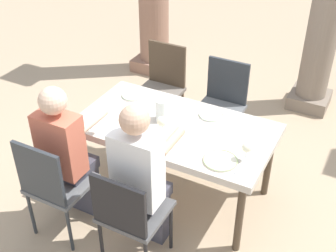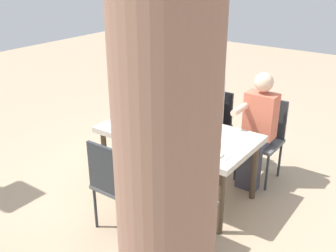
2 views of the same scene
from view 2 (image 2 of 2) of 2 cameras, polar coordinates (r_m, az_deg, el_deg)
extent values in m
plane|color=tan|center=(4.45, 1.33, -9.39)|extent=(16.00, 16.00, 0.00)
cube|color=beige|center=(4.12, 1.42, -1.15)|extent=(1.62, 0.89, 0.06)
cylinder|color=#473828|center=(3.70, 7.65, -10.95)|extent=(0.06, 0.06, 0.67)
cylinder|color=#473828|center=(4.45, -9.12, -4.73)|extent=(0.06, 0.06, 0.67)
cylinder|color=#473828|center=(4.26, 12.36, -6.33)|extent=(0.06, 0.06, 0.67)
cylinder|color=#473828|center=(4.93, -3.24, -1.57)|extent=(0.06, 0.06, 0.67)
cube|color=#6A6158|center=(3.37, 2.21, -11.56)|extent=(0.44, 0.44, 0.04)
cube|color=#473828|center=(3.10, 0.20, -9.64)|extent=(0.42, 0.03, 0.48)
cylinder|color=#473828|center=(3.57, 6.51, -14.35)|extent=(0.03, 0.03, 0.46)
cylinder|color=#473828|center=(3.73, 1.32, -12.36)|extent=(0.03, 0.03, 0.46)
cylinder|color=#473828|center=(3.31, 3.10, -17.67)|extent=(0.03, 0.03, 0.46)
cylinder|color=#473828|center=(3.48, -2.35, -15.30)|extent=(0.03, 0.03, 0.46)
cube|color=#5B5E61|center=(4.60, 13.11, -2.36)|extent=(0.44, 0.44, 0.04)
cube|color=#2D3338|center=(4.68, 14.35, 1.14)|extent=(0.42, 0.03, 0.48)
cylinder|color=#2D3338|center=(4.62, 9.73, -5.30)|extent=(0.03, 0.03, 0.44)
cylinder|color=#2D3338|center=(4.49, 14.09, -6.57)|extent=(0.03, 0.03, 0.44)
cylinder|color=#2D3338|center=(4.93, 11.72, -3.56)|extent=(0.03, 0.03, 0.44)
cylinder|color=#2D3338|center=(4.81, 15.83, -4.69)|extent=(0.03, 0.03, 0.44)
cube|color=#5B5E61|center=(3.74, -6.54, -8.33)|extent=(0.44, 0.44, 0.04)
cube|color=#2D3338|center=(3.50, -8.91, -6.42)|extent=(0.42, 0.03, 0.46)
cylinder|color=#2D3338|center=(3.88, -2.34, -11.01)|extent=(0.03, 0.03, 0.44)
cylinder|color=#2D3338|center=(4.09, -6.61, -9.20)|extent=(0.03, 0.03, 0.44)
cylinder|color=#2D3338|center=(3.64, -6.12, -13.68)|extent=(0.03, 0.03, 0.44)
cylinder|color=#2D3338|center=(3.87, -10.44, -11.56)|extent=(0.03, 0.03, 0.44)
cube|color=#4F4F50|center=(4.86, 5.84, -0.23)|extent=(0.44, 0.44, 0.04)
cube|color=black|center=(4.94, 7.11, 2.77)|extent=(0.42, 0.03, 0.42)
cylinder|color=black|center=(4.90, 2.68, -3.09)|extent=(0.03, 0.03, 0.46)
cylinder|color=black|center=(4.73, 6.54, -4.26)|extent=(0.03, 0.03, 0.46)
cylinder|color=black|center=(5.20, 4.98, -1.58)|extent=(0.03, 0.03, 0.46)
cylinder|color=black|center=(5.03, 8.69, -2.63)|extent=(0.03, 0.03, 0.46)
cube|color=#3F3F4C|center=(4.77, 4.22, -3.91)|extent=(0.24, 0.14, 0.46)
cube|color=#3F3F4C|center=(4.72, 4.89, -0.48)|extent=(0.28, 0.32, 0.10)
cube|color=white|center=(4.69, 5.73, 3.65)|extent=(0.34, 0.20, 0.56)
sphere|color=tan|center=(4.57, 5.93, 8.40)|extent=(0.20, 0.20, 0.20)
cylinder|color=tan|center=(4.52, 2.71, 4.66)|extent=(0.07, 0.30, 0.07)
cube|color=#3F3F4C|center=(4.49, 11.54, -6.17)|extent=(0.24, 0.14, 0.46)
cube|color=#3F3F4C|center=(4.44, 12.32, -2.54)|extent=(0.28, 0.32, 0.10)
cube|color=#CC664C|center=(4.42, 13.23, 1.52)|extent=(0.34, 0.20, 0.51)
sphere|color=beige|center=(4.30, 13.69, 6.18)|extent=(0.21, 0.21, 0.21)
cylinder|color=beige|center=(4.22, 10.34, 2.37)|extent=(0.07, 0.30, 0.07)
cylinder|color=#936B56|center=(1.59, -0.18, -14.91)|extent=(0.38, 0.38, 2.50)
cylinder|color=white|center=(3.65, 6.45, -4.01)|extent=(0.20, 0.20, 0.01)
torus|color=#A9CD91|center=(3.65, 6.46, -3.91)|extent=(0.21, 0.21, 0.01)
cube|color=silver|center=(3.59, 8.53, -4.67)|extent=(0.03, 0.17, 0.01)
cube|color=silver|center=(3.72, 4.44, -3.45)|extent=(0.03, 0.17, 0.01)
cylinder|color=white|center=(4.21, 5.65, -0.19)|extent=(0.20, 0.20, 0.01)
torus|color=#A9CD91|center=(4.20, 5.66, -0.10)|extent=(0.21, 0.21, 0.01)
cylinder|color=white|center=(4.21, 3.05, -0.17)|extent=(0.06, 0.06, 0.00)
cylinder|color=white|center=(4.19, 3.07, 0.35)|extent=(0.01, 0.01, 0.08)
sphere|color=#F2EFCC|center=(4.16, 3.09, 1.33)|extent=(0.08, 0.08, 0.08)
cube|color=silver|center=(4.14, 7.44, -0.71)|extent=(0.02, 0.17, 0.01)
cube|color=silver|center=(4.28, 3.92, 0.24)|extent=(0.03, 0.17, 0.01)
cylinder|color=white|center=(4.02, -3.16, -1.27)|extent=(0.20, 0.20, 0.01)
torus|color=#A9CD91|center=(4.01, -3.16, -1.18)|extent=(0.20, 0.20, 0.01)
cube|color=silver|center=(3.93, -1.45, -1.84)|extent=(0.03, 0.17, 0.01)
cube|color=silver|center=(4.11, -4.80, -0.81)|extent=(0.02, 0.17, 0.01)
cylinder|color=silver|center=(4.58, -1.94, 1.90)|extent=(0.26, 0.26, 0.01)
torus|color=#A0BE77|center=(4.58, -1.94, 1.99)|extent=(0.26, 0.26, 0.01)
cylinder|color=white|center=(4.60, -4.26, 1.90)|extent=(0.06, 0.06, 0.00)
cylinder|color=white|center=(4.59, -4.27, 2.40)|extent=(0.01, 0.01, 0.08)
sphere|color=#F2EFCC|center=(4.56, -4.30, 3.28)|extent=(0.08, 0.08, 0.08)
cube|color=silver|center=(4.50, -0.42, 1.47)|extent=(0.02, 0.17, 0.01)
cube|color=silver|center=(4.67, -3.40, 2.26)|extent=(0.03, 0.17, 0.01)
cylinder|color=white|center=(3.98, 2.87, -0.05)|extent=(0.11, 0.11, 0.19)
cylinder|color=#EFEAC6|center=(4.00, 2.86, -0.44)|extent=(0.10, 0.10, 0.13)
camera|label=1|loc=(6.80, 5.51, 26.40)|focal=47.78mm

